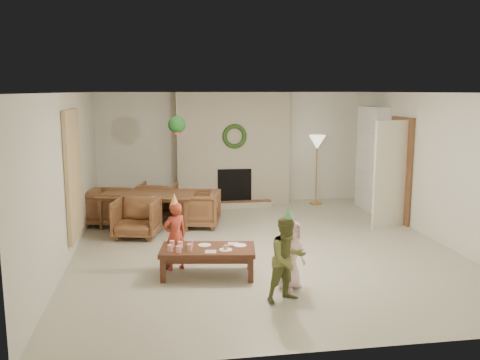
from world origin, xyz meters
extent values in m
plane|color=#B7B29E|center=(0.00, 0.00, 0.00)|extent=(7.00, 7.00, 0.00)
plane|color=white|center=(0.00, 0.00, 2.50)|extent=(7.00, 7.00, 0.00)
plane|color=silver|center=(0.00, 3.50, 1.25)|extent=(7.00, 0.00, 7.00)
plane|color=silver|center=(0.00, -3.50, 1.25)|extent=(7.00, 0.00, 7.00)
plane|color=silver|center=(-3.00, 0.00, 1.25)|extent=(0.00, 7.00, 7.00)
plane|color=silver|center=(3.00, 0.00, 1.25)|extent=(0.00, 7.00, 7.00)
cube|color=#572517|center=(0.00, 3.30, 1.25)|extent=(2.50, 0.40, 2.50)
cube|color=brown|center=(0.00, 2.95, 0.06)|extent=(1.60, 0.30, 0.12)
cube|color=black|center=(0.00, 3.12, 0.45)|extent=(0.75, 0.12, 0.75)
torus|color=#1F4319|center=(0.00, 3.07, 1.55)|extent=(0.54, 0.10, 0.54)
cylinder|color=gold|center=(1.85, 3.00, 0.02)|extent=(0.29, 0.29, 0.03)
cylinder|color=gold|center=(1.85, 3.00, 0.73)|extent=(0.03, 0.03, 1.40)
cone|color=beige|center=(1.85, 3.00, 1.40)|extent=(0.37, 0.37, 0.31)
cube|color=white|center=(2.84, 2.30, 1.10)|extent=(0.30, 1.00, 2.20)
cube|color=white|center=(2.82, 2.30, 0.45)|extent=(0.30, 0.92, 0.03)
cube|color=white|center=(2.82, 2.30, 0.85)|extent=(0.30, 0.92, 0.03)
cube|color=white|center=(2.82, 2.30, 1.25)|extent=(0.30, 0.92, 0.03)
cube|color=white|center=(2.82, 2.30, 1.65)|extent=(0.30, 0.92, 0.03)
cube|color=maroon|center=(2.80, 2.15, 0.59)|extent=(0.20, 0.40, 0.24)
cube|color=#245B84|center=(2.80, 2.35, 0.99)|extent=(0.20, 0.44, 0.24)
cube|color=gold|center=(2.80, 2.20, 1.38)|extent=(0.20, 0.36, 0.22)
cube|color=brown|center=(2.96, 1.20, 1.02)|extent=(0.05, 0.86, 2.04)
cube|color=beige|center=(2.58, 0.82, 1.00)|extent=(0.77, 0.32, 2.00)
cube|color=beige|center=(-2.96, 0.20, 1.25)|extent=(0.06, 1.20, 2.00)
imported|color=brown|center=(-1.87, 1.64, 0.31)|extent=(1.95, 1.37, 0.62)
imported|color=brown|center=(-2.05, 0.89, 0.34)|extent=(0.89, 0.90, 0.69)
imported|color=brown|center=(-1.69, 2.40, 0.34)|extent=(0.89, 0.90, 0.69)
imported|color=brown|center=(-2.62, 1.82, 0.34)|extent=(0.90, 0.89, 0.69)
imported|color=brown|center=(-0.92, 1.42, 0.34)|extent=(0.90, 0.89, 0.69)
cylinder|color=tan|center=(-1.30, 1.50, 2.15)|extent=(0.01, 0.01, 0.70)
cylinder|color=#9A4031|center=(-1.30, 1.50, 1.80)|extent=(0.16, 0.16, 0.12)
sphere|color=#1B5320|center=(-1.30, 1.50, 1.92)|extent=(0.32, 0.32, 0.32)
cube|color=#4D2819|center=(-1.00, -1.21, 0.37)|extent=(1.37, 0.83, 0.06)
cube|color=#4D2819|center=(-1.00, -1.21, 0.30)|extent=(1.26, 0.71, 0.08)
cube|color=#4D2819|center=(-1.62, -1.39, 0.17)|extent=(0.08, 0.08, 0.34)
cube|color=#4D2819|center=(-0.46, -1.56, 0.17)|extent=(0.08, 0.08, 0.34)
cube|color=#4D2819|center=(-1.55, -0.87, 0.17)|extent=(0.08, 0.08, 0.34)
cube|color=#4D2819|center=(-0.38, -1.04, 0.17)|extent=(0.08, 0.08, 0.34)
cylinder|color=white|center=(-1.52, -1.29, 0.44)|extent=(0.08, 0.08, 0.09)
cylinder|color=white|center=(-1.49, -1.09, 0.44)|extent=(0.08, 0.08, 0.09)
cylinder|color=white|center=(-1.41, -1.35, 0.44)|extent=(0.08, 0.08, 0.09)
cylinder|color=white|center=(-1.38, -1.16, 0.44)|extent=(0.08, 0.08, 0.09)
cylinder|color=white|center=(-1.26, -1.30, 0.44)|extent=(0.08, 0.08, 0.09)
cylinder|color=white|center=(-1.23, -1.10, 0.44)|extent=(0.08, 0.08, 0.09)
cylinder|color=white|center=(-1.03, -1.09, 0.40)|extent=(0.20, 0.20, 0.01)
cylinder|color=white|center=(-0.77, -1.35, 0.40)|extent=(0.20, 0.20, 0.01)
cylinder|color=white|center=(-0.55, -1.18, 0.40)|extent=(0.20, 0.20, 0.01)
sphere|color=tan|center=(-0.77, -1.35, 0.44)|extent=(0.08, 0.08, 0.07)
cube|color=#D69DAB|center=(-0.98, -1.40, 0.40)|extent=(0.17, 0.17, 0.01)
cube|color=#D69DAB|center=(-0.63, -1.09, 0.40)|extent=(0.17, 0.17, 0.01)
imported|color=#A13422|center=(-1.44, -0.89, 0.49)|extent=(0.42, 0.36, 0.98)
cone|color=#F8E852|center=(-1.44, -0.89, 1.02)|extent=(0.14, 0.14, 0.19)
imported|color=olive|center=(-0.13, -2.22, 0.53)|extent=(0.62, 0.56, 1.05)
cone|color=#51BD65|center=(-0.13, -2.22, 1.09)|extent=(0.13, 0.13, 0.17)
imported|color=#FFCBD6|center=(0.00, -1.83, 0.45)|extent=(0.53, 0.48, 0.91)
cone|color=silver|center=(0.00, -1.83, 0.95)|extent=(0.15, 0.15, 0.16)
camera|label=1|loc=(-1.62, -8.02, 2.53)|focal=38.58mm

